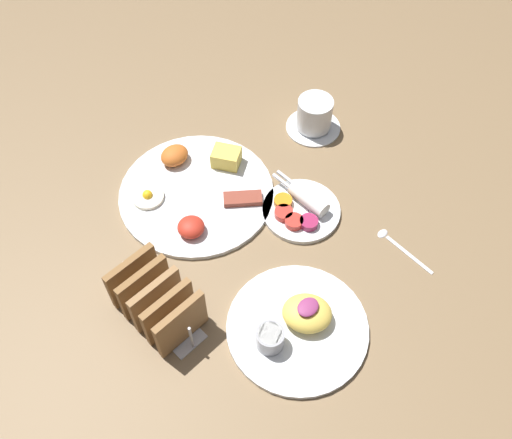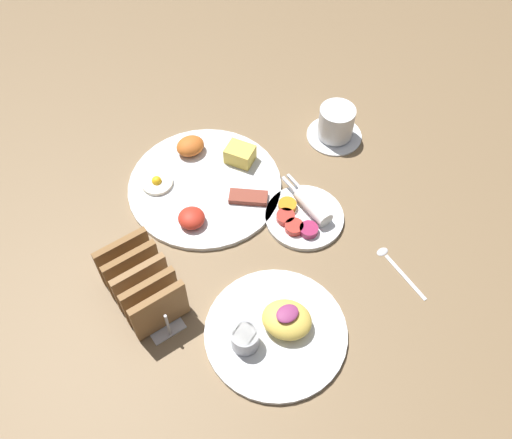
{
  "view_description": "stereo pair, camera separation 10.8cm",
  "coord_description": "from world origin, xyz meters",
  "views": [
    {
      "loc": [
        -0.4,
        -0.37,
        0.91
      ],
      "look_at": [
        0.04,
        0.08,
        0.03
      ],
      "focal_mm": 40.0,
      "sensor_mm": 36.0,
      "label": 1
    },
    {
      "loc": [
        -0.32,
        -0.44,
        0.91
      ],
      "look_at": [
        0.04,
        0.08,
        0.03
      ],
      "focal_mm": 40.0,
      "sensor_mm": 36.0,
      "label": 2
    }
  ],
  "objects": [
    {
      "name": "teaspoon",
      "position": [
        0.2,
        -0.14,
        0.0
      ],
      "size": [
        0.02,
        0.13,
        0.01
      ],
      "color": "silver",
      "rests_on": "ground_plane"
    },
    {
      "name": "toast_rack",
      "position": [
        -0.21,
        0.06,
        0.05
      ],
      "size": [
        0.1,
        0.18,
        0.1
      ],
      "color": "#B7B7BC",
      "rests_on": "ground_plane"
    },
    {
      "name": "plate_condiments",
      "position": [
        0.13,
        0.04,
        0.01
      ],
      "size": [
        0.15,
        0.17,
        0.04
      ],
      "color": "white",
      "rests_on": "ground_plane"
    },
    {
      "name": "ground_plane",
      "position": [
        0.0,
        0.0,
        0.0
      ],
      "size": [
        3.0,
        3.0,
        0.0
      ],
      "primitive_type": "plane",
      "color": "brown"
    },
    {
      "name": "plate_breakfast",
      "position": [
        0.02,
        0.22,
        0.01
      ],
      "size": [
        0.31,
        0.31,
        0.05
      ],
      "color": "white",
      "rests_on": "ground_plane"
    },
    {
      "name": "coffee_cup",
      "position": [
        0.32,
        0.18,
        0.04
      ],
      "size": [
        0.12,
        0.12,
        0.08
      ],
      "color": "white",
      "rests_on": "ground_plane"
    },
    {
      "name": "plate_foreground",
      "position": [
        -0.06,
        -0.12,
        0.01
      ],
      "size": [
        0.24,
        0.24,
        0.06
      ],
      "color": "white",
      "rests_on": "ground_plane"
    }
  ]
}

